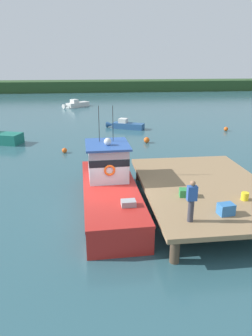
# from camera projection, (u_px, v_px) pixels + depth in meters

# --- Properties ---
(ground_plane) EXTENTS (200.00, 200.00, 0.00)m
(ground_plane) POSITION_uv_depth(u_px,v_px,m) (107.00, 213.00, 14.75)
(ground_plane) COLOR #2D5660
(dock) EXTENTS (6.00, 9.00, 1.20)m
(dock) POSITION_uv_depth(u_px,v_px,m) (205.00, 187.00, 14.92)
(dock) COLOR #4C3D2D
(dock) RESTS_ON ground
(main_fishing_boat) EXTENTS (2.76, 9.85, 4.80)m
(main_fishing_boat) POSITION_uv_depth(u_px,v_px,m) (109.00, 186.00, 15.28)
(main_fishing_boat) COLOR red
(main_fishing_boat) RESTS_ON ground
(crate_stack_near_edge) EXTENTS (0.66, 0.53, 0.34)m
(crate_stack_near_edge) POSITION_uv_depth(u_px,v_px,m) (186.00, 193.00, 13.59)
(crate_stack_near_edge) COLOR #2D8442
(crate_stack_near_edge) RESTS_ON dock
(crate_stack_mid_dock) EXTENTS (0.66, 0.52, 0.45)m
(crate_stack_mid_dock) POSITION_uv_depth(u_px,v_px,m) (226.00, 209.00, 11.97)
(crate_stack_mid_dock) COLOR #3370B2
(crate_stack_mid_dock) RESTS_ON dock
(bait_bucket) EXTENTS (0.32, 0.32, 0.34)m
(bait_bucket) POSITION_uv_depth(u_px,v_px,m) (245.00, 196.00, 13.23)
(bait_bucket) COLOR yellow
(bait_bucket) RESTS_ON dock
(deckhand_by_the_boat) EXTENTS (0.36, 0.22, 1.63)m
(deckhand_by_the_boat) POSITION_uv_depth(u_px,v_px,m) (192.00, 200.00, 11.25)
(deckhand_by_the_boat) COLOR #383842
(deckhand_by_the_boat) RESTS_ON dock
(moored_boat_near_channel) EXTENTS (4.15, 3.94, 1.22)m
(moored_boat_near_channel) POSITION_uv_depth(u_px,v_px,m) (76.00, 104.00, 47.87)
(moored_boat_near_channel) COLOR silver
(moored_boat_near_channel) RESTS_ON ground
(moored_boat_far_left) EXTENTS (4.08, 2.61, 1.06)m
(moored_boat_far_left) POSITION_uv_depth(u_px,v_px,m) (126.00, 125.00, 32.81)
(moored_boat_far_left) COLOR #285184
(moored_boat_far_left) RESTS_ON ground
(mooring_buoy_channel_marker) EXTENTS (0.40, 0.40, 0.40)m
(mooring_buoy_channel_marker) POSITION_uv_depth(u_px,v_px,m) (64.00, 150.00, 24.17)
(mooring_buoy_channel_marker) COLOR #EA5B19
(mooring_buoy_channel_marker) RESTS_ON ground
(mooring_buoy_inshore) EXTENTS (0.43, 0.43, 0.43)m
(mooring_buoy_inshore) POSITION_uv_depth(u_px,v_px,m) (226.00, 129.00, 31.68)
(mooring_buoy_inshore) COLOR #EA5B19
(mooring_buoy_inshore) RESTS_ON ground
(mooring_buoy_spare_mooring) EXTENTS (0.51, 0.51, 0.51)m
(mooring_buoy_spare_mooring) POSITION_uv_depth(u_px,v_px,m) (147.00, 140.00, 27.11)
(mooring_buoy_spare_mooring) COLOR #EA5B19
(mooring_buoy_spare_mooring) RESTS_ON ground
(far_shoreline) EXTENTS (120.00, 8.00, 2.40)m
(far_shoreline) POSITION_uv_depth(u_px,v_px,m) (91.00, 86.00, 72.46)
(far_shoreline) COLOR #284723
(far_shoreline) RESTS_ON ground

